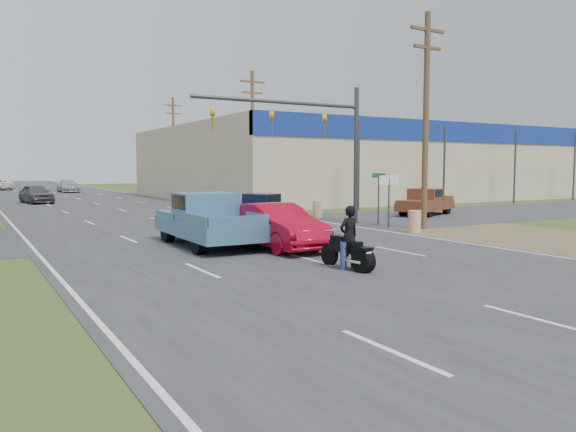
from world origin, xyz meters
TOP-DOWN VIEW (x-y plane):
  - ground at (0.00, 0.00)m, footprint 200.00×200.00m
  - main_road at (0.00, 40.00)m, footprint 15.00×180.00m
  - cross_road at (0.00, 18.00)m, footprint 120.00×10.00m
  - dirt_verge at (11.00, 10.00)m, footprint 8.00×18.00m
  - big_box_store at (32.00, 39.93)m, footprint 50.00×28.10m
  - utility_pole_1 at (9.50, 13.00)m, footprint 2.00×0.28m
  - utility_pole_2 at (9.50, 31.00)m, footprint 2.00×0.28m
  - utility_pole_3 at (9.50, 49.00)m, footprint 2.00×0.28m
  - tree_3 at (55.00, 70.00)m, footprint 8.40×8.40m
  - tree_5 at (30.00, 95.00)m, footprint 7.98×7.98m
  - barrel_0 at (8.00, 12.00)m, footprint 0.56×0.56m
  - barrel_1 at (8.40, 20.50)m, footprint 0.56×0.56m
  - lane_sign at (8.20, 14.00)m, footprint 1.20×0.08m
  - street_name_sign at (8.80, 15.50)m, footprint 0.80×0.08m
  - signal_mast at (5.82, 17.00)m, footprint 9.12×0.40m
  - red_convertible at (0.26, 10.72)m, footprint 1.87×4.91m
  - motorcycle at (0.08, 6.07)m, footprint 0.65×2.13m
  - rider at (0.07, 6.12)m, footprint 0.66×0.47m
  - blue_pickup at (-1.55, 12.77)m, footprint 2.42×5.98m
  - navy_pickup at (3.50, 18.27)m, footprint 5.06×4.09m
  - brown_pickup at (14.98, 18.65)m, footprint 5.25×3.73m
  - distant_car_grey at (-4.12, 43.15)m, footprint 2.60×4.82m
  - distant_car_silver at (1.55, 63.89)m, footprint 2.18×5.08m

SIDE VIEW (x-z plane):
  - ground at x=0.00m, z-range 0.00..0.00m
  - dirt_verge at x=11.00m, z-range 0.00..0.01m
  - cross_road at x=0.00m, z-range 0.00..0.02m
  - main_road at x=0.00m, z-range 0.00..0.02m
  - motorcycle at x=0.08m, z-range -0.06..1.02m
  - barrel_0 at x=8.00m, z-range 0.00..1.00m
  - barrel_1 at x=8.40m, z-range 0.00..1.00m
  - distant_car_silver at x=1.55m, z-range 0.00..1.46m
  - distant_car_grey at x=-4.12m, z-range 0.00..1.56m
  - red_convertible at x=0.26m, z-range 0.00..1.60m
  - navy_pickup at x=3.50m, z-range 0.01..1.60m
  - brown_pickup at x=14.98m, z-range 0.01..1.64m
  - rider at x=0.07m, z-range 0.00..1.72m
  - blue_pickup at x=-1.55m, z-range 0.01..1.97m
  - street_name_sign at x=8.80m, z-range 0.30..2.91m
  - lane_sign at x=8.20m, z-range 0.64..3.16m
  - big_box_store at x=32.00m, z-range 0.01..6.61m
  - signal_mast at x=5.82m, z-range 1.30..8.30m
  - utility_pole_1 at x=9.50m, z-range 0.32..10.32m
  - utility_pole_2 at x=9.50m, z-range 0.32..10.32m
  - utility_pole_3 at x=9.50m, z-range 0.32..10.32m
  - tree_5 at x=30.00m, z-range 0.94..10.82m
  - tree_3 at x=55.00m, z-range 0.99..11.39m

